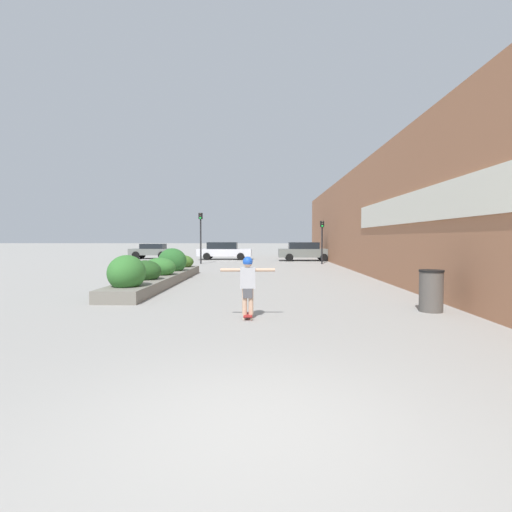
% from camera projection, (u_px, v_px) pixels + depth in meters
% --- Properties ---
extents(ground_plane, '(300.00, 300.00, 0.00)m').
position_uv_depth(ground_plane, '(250.00, 429.00, 3.89)').
color(ground_plane, gray).
extents(building_wall_right, '(0.67, 42.52, 5.89)m').
position_uv_depth(building_wall_right, '(362.00, 219.00, 22.04)').
color(building_wall_right, '#9E6647').
rests_on(building_wall_right, ground_plane).
extents(planter_box, '(1.36, 10.56, 1.41)m').
position_uv_depth(planter_box, '(160.00, 272.00, 16.20)').
color(planter_box, slate).
rests_on(planter_box, ground_plane).
extents(skateboard, '(0.25, 0.58, 0.09)m').
position_uv_depth(skateboard, '(248.00, 316.00, 9.27)').
color(skateboard, maroon).
rests_on(skateboard, ground_plane).
extents(skateboarder, '(1.26, 0.23, 1.35)m').
position_uv_depth(skateboarder, '(248.00, 280.00, 9.23)').
color(skateboarder, tan).
rests_on(skateboarder, skateboard).
extents(trash_bin, '(0.61, 0.61, 1.06)m').
position_uv_depth(trash_bin, '(431.00, 291.00, 10.11)').
color(trash_bin, '#514C47').
rests_on(trash_bin, ground_plane).
extents(car_leftmost, '(4.51, 2.00, 1.54)m').
position_uv_depth(car_leftmost, '(305.00, 251.00, 33.22)').
color(car_leftmost, slate).
rests_on(car_leftmost, ground_plane).
extents(car_center_left, '(4.70, 2.02, 1.53)m').
position_uv_depth(car_center_left, '(224.00, 251.00, 35.13)').
color(car_center_left, silver).
rests_on(car_center_left, ground_plane).
extents(car_center_right, '(3.80, 1.97, 1.37)m').
position_uv_depth(car_center_right, '(152.00, 251.00, 36.56)').
color(car_center_right, slate).
rests_on(car_center_right, ground_plane).
extents(car_rightmost, '(4.31, 2.02, 1.39)m').
position_uv_depth(car_rightmost, '(392.00, 251.00, 34.54)').
color(car_rightmost, silver).
rests_on(car_rightmost, ground_plane).
extents(traffic_light_left, '(0.28, 0.30, 3.72)m').
position_uv_depth(traffic_light_left, '(201.00, 229.00, 29.09)').
color(traffic_light_left, black).
rests_on(traffic_light_left, ground_plane).
extents(traffic_light_right, '(0.28, 0.30, 3.13)m').
position_uv_depth(traffic_light_right, '(322.00, 234.00, 28.85)').
color(traffic_light_right, black).
rests_on(traffic_light_right, ground_plane).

